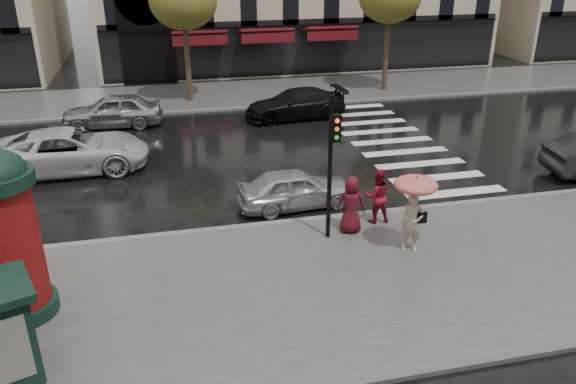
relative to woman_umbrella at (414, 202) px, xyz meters
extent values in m
plane|color=black|center=(-2.71, -0.55, -1.58)|extent=(160.00, 160.00, 0.00)
cube|color=#474744|center=(-2.71, -1.05, -1.52)|extent=(90.00, 7.00, 0.12)
cube|color=#474744|center=(-2.71, 18.45, -1.52)|extent=(90.00, 6.00, 0.12)
cube|color=slate|center=(-2.71, 2.45, -1.51)|extent=(90.00, 0.25, 0.14)
cube|color=slate|center=(-2.71, 15.45, -1.51)|extent=(90.00, 0.25, 0.14)
cube|color=silver|center=(3.29, 9.05, -1.58)|extent=(3.60, 11.75, 0.01)
cylinder|color=#38281C|center=(-4.71, 17.45, 1.02)|extent=(0.28, 0.28, 5.20)
ellipsoid|color=#52591C|center=(-4.71, 17.45, 3.62)|extent=(3.40, 3.40, 2.89)
cylinder|color=#38281C|center=(6.29, 17.45, 1.02)|extent=(0.28, 0.28, 5.20)
imported|color=#BEB09D|center=(0.00, 0.00, -0.63)|extent=(0.70, 0.57, 1.67)
cylinder|color=black|center=(0.00, 0.00, -0.08)|extent=(0.02, 0.02, 1.06)
ellipsoid|color=#DD2944|center=(0.00, 0.00, 0.48)|extent=(1.16, 1.16, 0.40)
cone|color=black|center=(0.00, 0.00, 0.71)|extent=(0.04, 0.04, 0.09)
cube|color=black|center=(0.24, -0.07, -0.46)|extent=(0.24, 0.11, 0.31)
imported|color=maroon|center=(-0.28, 1.85, -0.62)|extent=(0.85, 0.68, 1.69)
imported|color=#53101B|center=(-1.24, 1.41, -0.61)|extent=(0.93, 0.71, 1.70)
cylinder|color=black|center=(-9.79, -0.63, -1.29)|extent=(1.59, 1.59, 0.34)
cylinder|color=maroon|center=(-9.79, -0.63, 0.30)|extent=(1.37, 1.37, 2.85)
cylinder|color=black|center=(-1.96, 1.25, 0.60)|extent=(0.12, 0.12, 4.13)
cube|color=black|center=(-1.93, 1.02, 1.84)|extent=(0.29, 0.23, 0.72)
imported|color=silver|center=(-2.33, 3.65, -0.95)|extent=(3.86, 1.81, 1.28)
imported|color=silver|center=(-9.73, 8.58, -0.79)|extent=(5.79, 2.81, 1.59)
imported|color=black|center=(0.05, 13.35, -0.88)|extent=(4.99, 2.34, 1.41)
imported|color=#9D9DA2|center=(-8.46, 13.92, -0.82)|extent=(4.54, 1.99, 1.52)
camera|label=1|loc=(-6.30, -12.30, 6.27)|focal=35.00mm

